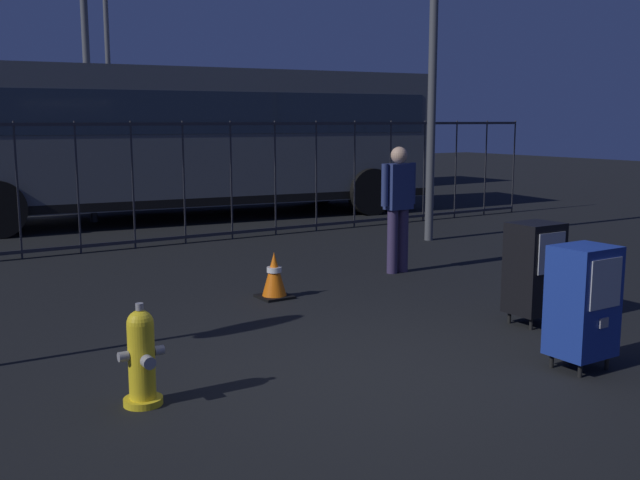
% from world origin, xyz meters
% --- Properties ---
extents(ground_plane, '(60.00, 60.00, 0.00)m').
position_xyz_m(ground_plane, '(0.00, 0.00, 0.00)').
color(ground_plane, black).
extents(fire_hydrant, '(0.33, 0.32, 0.75)m').
position_xyz_m(fire_hydrant, '(-1.75, 0.36, 0.35)').
color(fire_hydrant, yellow).
rests_on(fire_hydrant, ground_plane).
extents(newspaper_box_primary, '(0.48, 0.42, 1.02)m').
position_xyz_m(newspaper_box_primary, '(2.25, 0.31, 0.57)').
color(newspaper_box_primary, black).
rests_on(newspaper_box_primary, ground_plane).
extents(newspaper_box_secondary, '(0.48, 0.42, 1.02)m').
position_xyz_m(newspaper_box_secondary, '(1.52, -0.83, 0.57)').
color(newspaper_box_secondary, black).
rests_on(newspaper_box_secondary, ground_plane).
extents(pedestrian, '(0.55, 0.22, 1.67)m').
position_xyz_m(pedestrian, '(2.72, 3.03, 0.95)').
color(pedestrian, '#382D51').
rests_on(pedestrian, ground_plane).
extents(traffic_cone, '(0.36, 0.36, 0.53)m').
position_xyz_m(traffic_cone, '(0.63, 2.67, 0.26)').
color(traffic_cone, black).
rests_on(traffic_cone, ground_plane).
extents(fence_barrier, '(18.03, 0.04, 2.00)m').
position_xyz_m(fence_barrier, '(0.00, 6.82, 1.02)').
color(fence_barrier, '#2D2D33').
rests_on(fence_barrier, ground_plane).
extents(bus_near, '(10.73, 3.81, 3.00)m').
position_xyz_m(bus_near, '(2.57, 9.82, 1.71)').
color(bus_near, '#4C5156').
rests_on(bus_near, ground_plane).
extents(bus_far, '(10.60, 3.13, 3.00)m').
position_xyz_m(bus_far, '(6.13, 13.98, 1.71)').
color(bus_far, beige).
rests_on(bus_far, ground_plane).
extents(street_light_near_right, '(0.32, 0.32, 6.71)m').
position_xyz_m(street_light_near_right, '(0.76, 10.21, 3.91)').
color(street_light_near_right, '#4C4F54').
rests_on(street_light_near_right, ground_plane).
extents(street_light_far_left, '(0.32, 0.32, 6.92)m').
position_xyz_m(street_light_far_left, '(3.15, 16.53, 4.02)').
color(street_light_far_left, '#4C4F54').
rests_on(street_light_far_left, ground_plane).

